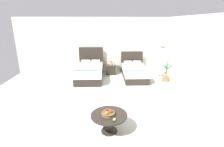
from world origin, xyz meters
name	(u,v)px	position (x,y,z in m)	size (l,w,h in m)	color
ground_plane	(116,98)	(0.00, 0.00, -0.01)	(9.67, 10.34, 0.02)	beige
wall_back	(111,45)	(0.00, 3.37, 1.42)	(9.67, 0.12, 2.85)	silver
wall_side_right	(197,55)	(3.03, 0.40, 1.42)	(0.12, 5.94, 2.85)	silver
bed_near_window	(90,72)	(-1.07, 2.19, 0.34)	(1.28, 2.21, 1.36)	black
bed_near_corner	(134,72)	(1.07, 2.18, 0.30)	(1.18, 2.11, 1.13)	black
nightstand	(111,70)	(-0.02, 2.82, 0.24)	(0.48, 0.42, 0.49)	black
table_lamp	(111,59)	(-0.02, 2.84, 0.79)	(0.31, 0.31, 0.45)	#D8A985
vase	(114,64)	(0.13, 2.78, 0.57)	(0.10, 0.10, 0.16)	#A8B3CC
coffee_table	(109,118)	(-0.32, -1.95, 0.37)	(0.88, 0.88, 0.47)	black
fruit_bowl	(108,113)	(-0.34, -1.98, 0.52)	(0.33, 0.33, 0.14)	brown
loose_apple	(114,120)	(-0.21, -2.24, 0.51)	(0.08, 0.08, 0.08)	#90A645
floor_lamp_corner	(161,61)	(2.49, 2.51, 0.73)	(0.21, 0.21, 1.45)	#312D1B
potted_palm	(166,76)	(2.42, 1.58, 0.24)	(0.52, 0.58, 0.89)	brown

